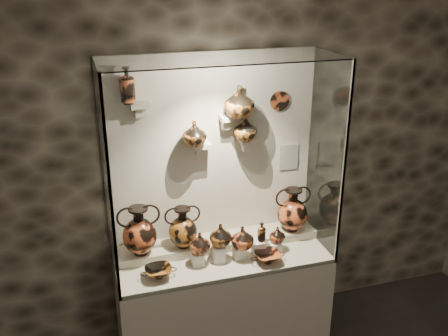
% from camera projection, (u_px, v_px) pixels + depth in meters
% --- Properties ---
extents(wall_back, '(5.00, 0.02, 3.20)m').
position_uv_depth(wall_back, '(211.00, 153.00, 3.97)').
color(wall_back, black).
rests_on(wall_back, ground).
extents(plinth, '(1.70, 0.60, 0.80)m').
position_uv_depth(plinth, '(223.00, 301.00, 4.13)').
color(plinth, beige).
rests_on(plinth, floor).
extents(front_tier, '(1.68, 0.58, 0.03)m').
position_uv_depth(front_tier, '(223.00, 258.00, 3.97)').
color(front_tier, '#C1B495').
rests_on(front_tier, plinth).
extents(rear_tier, '(1.70, 0.25, 0.10)m').
position_uv_depth(rear_tier, '(217.00, 244.00, 4.12)').
color(rear_tier, '#C1B495').
rests_on(rear_tier, plinth).
extents(back_panel, '(1.70, 0.03, 1.60)m').
position_uv_depth(back_panel, '(211.00, 153.00, 3.96)').
color(back_panel, beige).
rests_on(back_panel, plinth).
extents(glass_front, '(1.70, 0.01, 1.60)m').
position_uv_depth(glass_front, '(235.00, 182.00, 3.42)').
color(glass_front, white).
rests_on(glass_front, plinth).
extents(glass_left, '(0.01, 0.60, 1.60)m').
position_uv_depth(glass_left, '(106.00, 180.00, 3.45)').
color(glass_left, white).
rests_on(glass_left, plinth).
extents(glass_right, '(0.01, 0.60, 1.60)m').
position_uv_depth(glass_right, '(326.00, 155.00, 3.91)').
color(glass_right, white).
rests_on(glass_right, plinth).
extents(glass_top, '(1.70, 0.60, 0.01)m').
position_uv_depth(glass_top, '(223.00, 58.00, 3.39)').
color(glass_top, white).
rests_on(glass_top, back_panel).
extents(frame_post_left, '(0.02, 0.02, 1.60)m').
position_uv_depth(frame_post_left, '(111.00, 197.00, 3.20)').
color(frame_post_left, gray).
rests_on(frame_post_left, plinth).
extents(frame_post_right, '(0.02, 0.02, 1.60)m').
position_uv_depth(frame_post_right, '(344.00, 169.00, 3.65)').
color(frame_post_right, gray).
rests_on(frame_post_right, plinth).
extents(pedestal_a, '(0.09, 0.09, 0.10)m').
position_uv_depth(pedestal_a, '(198.00, 259.00, 3.85)').
color(pedestal_a, silver).
rests_on(pedestal_a, front_tier).
extents(pedestal_b, '(0.09, 0.09, 0.13)m').
position_uv_depth(pedestal_b, '(219.00, 254.00, 3.89)').
color(pedestal_b, silver).
rests_on(pedestal_b, front_tier).
extents(pedestal_c, '(0.09, 0.09, 0.09)m').
position_uv_depth(pedestal_c, '(239.00, 253.00, 3.94)').
color(pedestal_c, silver).
rests_on(pedestal_c, front_tier).
extents(pedestal_d, '(0.09, 0.09, 0.12)m').
position_uv_depth(pedestal_d, '(258.00, 248.00, 3.98)').
color(pedestal_d, silver).
rests_on(pedestal_d, front_tier).
extents(pedestal_e, '(0.09, 0.09, 0.08)m').
position_uv_depth(pedestal_e, '(275.00, 247.00, 4.02)').
color(pedestal_e, silver).
rests_on(pedestal_e, front_tier).
extents(bracket_ul, '(0.14, 0.12, 0.04)m').
position_uv_depth(bracket_ul, '(140.00, 105.00, 3.58)').
color(bracket_ul, beige).
rests_on(bracket_ul, back_panel).
extents(bracket_ca, '(0.14, 0.12, 0.04)m').
position_uv_depth(bracket_ca, '(201.00, 145.00, 3.83)').
color(bracket_ca, beige).
rests_on(bracket_ca, back_panel).
extents(bracket_cb, '(0.10, 0.12, 0.04)m').
position_uv_depth(bracket_cb, '(226.00, 118.00, 3.81)').
color(bracket_cb, beige).
rests_on(bracket_cb, back_panel).
extents(bracket_cc, '(0.14, 0.12, 0.04)m').
position_uv_depth(bracket_cc, '(248.00, 141.00, 3.93)').
color(bracket_cc, beige).
rests_on(bracket_cc, back_panel).
extents(amphora_left, '(0.35, 0.35, 0.40)m').
position_uv_depth(amphora_left, '(139.00, 231.00, 3.82)').
color(amphora_left, '#CB5427').
rests_on(amphora_left, rear_tier).
extents(amphora_mid, '(0.36, 0.36, 0.34)m').
position_uv_depth(amphora_mid, '(183.00, 227.00, 3.92)').
color(amphora_mid, '#A0561C').
rests_on(amphora_mid, rear_tier).
extents(amphora_right, '(0.33, 0.33, 0.38)m').
position_uv_depth(amphora_right, '(292.00, 209.00, 4.17)').
color(amphora_right, '#CB5427').
rests_on(amphora_right, rear_tier).
extents(jug_a, '(0.20, 0.20, 0.17)m').
position_uv_depth(jug_a, '(200.00, 243.00, 3.80)').
color(jug_a, '#CB5427').
rests_on(jug_a, pedestal_a).
extents(jug_b, '(0.20, 0.20, 0.18)m').
position_uv_depth(jug_b, '(220.00, 235.00, 3.85)').
color(jug_b, '#A0561C').
rests_on(jug_b, pedestal_b).
extents(jug_c, '(0.24, 0.24, 0.19)m').
position_uv_depth(jug_c, '(242.00, 238.00, 3.88)').
color(jug_c, '#CB5427').
rests_on(jug_c, pedestal_c).
extents(jug_e, '(0.16, 0.16, 0.13)m').
position_uv_depth(jug_e, '(277.00, 235.00, 4.00)').
color(jug_e, '#CB5427').
rests_on(jug_e, pedestal_e).
extents(lekythos_small, '(0.10, 0.10, 0.18)m').
position_uv_depth(lekythos_small, '(262.00, 231.00, 3.93)').
color(lekythos_small, '#A0561C').
rests_on(lekythos_small, pedestal_d).
extents(kylix_left, '(0.26, 0.22, 0.10)m').
position_uv_depth(kylix_left, '(158.00, 272.00, 3.68)').
color(kylix_left, '#A0561C').
rests_on(kylix_left, front_tier).
extents(kylix_right, '(0.28, 0.25, 0.10)m').
position_uv_depth(kylix_right, '(268.00, 256.00, 3.87)').
color(kylix_right, '#CB5427').
rests_on(kylix_right, front_tier).
extents(lekythos_tall, '(0.14, 0.14, 0.29)m').
position_uv_depth(lekythos_tall, '(127.00, 84.00, 3.49)').
color(lekythos_tall, '#CB5427').
rests_on(lekythos_tall, bracket_ul).
extents(ovoid_vase_a, '(0.24, 0.24, 0.19)m').
position_uv_depth(ovoid_vase_a, '(194.00, 134.00, 3.74)').
color(ovoid_vase_a, '#A0561C').
rests_on(ovoid_vase_a, bracket_ca).
extents(ovoid_vase_b, '(0.30, 0.30, 0.24)m').
position_uv_depth(ovoid_vase_b, '(239.00, 102.00, 3.72)').
color(ovoid_vase_b, '#A0561C').
rests_on(ovoid_vase_b, bracket_cb).
extents(ovoid_vase_c, '(0.23, 0.23, 0.19)m').
position_uv_depth(ovoid_vase_c, '(245.00, 129.00, 3.84)').
color(ovoid_vase_c, '#A0561C').
rests_on(ovoid_vase_c, bracket_cc).
extents(wall_plate, '(0.16, 0.02, 0.16)m').
position_uv_depth(wall_plate, '(280.00, 101.00, 3.95)').
color(wall_plate, '#9A411E').
rests_on(wall_plate, back_panel).
extents(info_placard, '(0.16, 0.01, 0.22)m').
position_uv_depth(info_placard, '(289.00, 157.00, 4.16)').
color(info_placard, beige).
rests_on(info_placard, back_panel).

